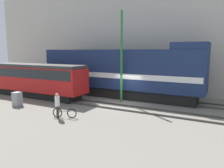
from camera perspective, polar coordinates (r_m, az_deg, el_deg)
The scene contains 10 objects.
ground_plane at distance 20.01m, azimuth 3.19°, elevation -5.07°, with size 120.00×120.00×0.00m, color slate.
track_near at distance 18.60m, azimuth 1.12°, elevation -5.89°, with size 60.00×1.51×0.14m.
track_far at distance 22.22m, azimuth 5.90°, elevation -3.53°, with size 60.00×1.51×0.14m.
building_backdrop at distance 27.94m, azimuth 11.30°, elevation 11.63°, with size 47.61×6.00×12.54m.
freight_locomotive at distance 22.51m, azimuth 2.03°, elevation 3.09°, with size 16.96×3.04×5.47m.
streetcar at distance 23.90m, azimuth -19.25°, elevation 1.44°, with size 11.51×2.54×3.39m.
bicycle at distance 16.06m, azimuth -12.28°, elevation -7.39°, with size 1.70×0.72×0.77m.
person at distance 15.91m, azimuth -14.11°, elevation -4.82°, with size 0.33×0.41×1.80m.
utility_pole_left at distance 20.07m, azimuth 2.49°, elevation 6.97°, with size 0.21×0.21×8.31m.
signal_box at distance 20.73m, azimuth -23.54°, elevation -3.60°, with size 0.70×0.60×1.20m.
Camera 1 is at (8.15, -17.65, 4.75)m, focal length 35.00 mm.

